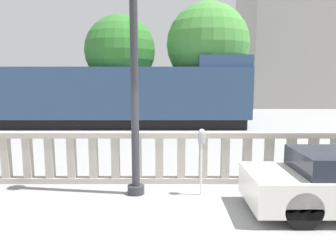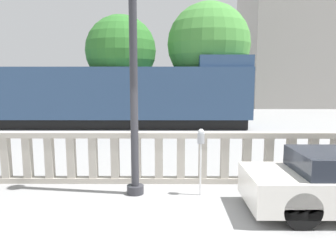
# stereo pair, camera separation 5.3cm
# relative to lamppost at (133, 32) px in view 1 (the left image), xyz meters

# --- Properties ---
(ground_plane) EXTENTS (160.00, 160.00, 0.00)m
(ground_plane) POSITION_rel_lamppost_xyz_m (0.81, -1.62, -3.67)
(ground_plane) COLOR gray
(balustrade) EXTENTS (16.09, 0.24, 1.32)m
(balustrade) POSITION_rel_lamppost_xyz_m (0.81, 0.82, -3.01)
(balustrade) COLOR #ADA599
(balustrade) RESTS_ON ground
(lamppost) EXTENTS (0.40, 0.40, 6.78)m
(lamppost) POSITION_rel_lamppost_xyz_m (0.00, 0.00, 0.00)
(lamppost) COLOR #2D2D33
(lamppost) RESTS_ON ground
(parking_meter) EXTENTS (0.16, 0.16, 1.55)m
(parking_meter) POSITION_rel_lamppost_xyz_m (1.51, -0.08, -2.43)
(parking_meter) COLOR silver
(parking_meter) RESTS_ON ground
(train_near) EXTENTS (18.28, 2.98, 3.85)m
(train_near) POSITION_rel_lamppost_xyz_m (-3.87, 10.72, -1.94)
(train_near) COLOR black
(train_near) RESTS_ON ground
(building_block) EXTENTS (12.58, 9.11, 11.75)m
(building_block) POSITION_rel_lamppost_xyz_m (14.54, 25.79, 2.21)
(building_block) COLOR gray
(building_block) RESTS_ON ground
(tree_left) EXTENTS (3.95, 3.95, 6.19)m
(tree_left) POSITION_rel_lamppost_xyz_m (-1.96, 11.50, 0.52)
(tree_left) COLOR brown
(tree_left) RESTS_ON ground
(tree_right) EXTENTS (4.77, 4.77, 7.00)m
(tree_right) POSITION_rel_lamppost_xyz_m (3.06, 12.07, 0.94)
(tree_right) COLOR brown
(tree_right) RESTS_ON ground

